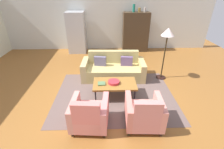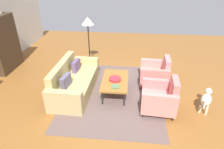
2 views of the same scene
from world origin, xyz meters
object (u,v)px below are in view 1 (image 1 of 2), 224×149
object	(u,v)px
coffee_table	(115,84)
floor_lamp	(167,37)
fruit_bowl	(114,82)
vase_round	(139,10)
armchair_left	(89,115)
cabinet	(135,32)
couch	(113,69)
armchair_right	(144,114)
vase_tall	(134,8)
book_stack	(102,84)
vase_small	(145,10)
refrigerator	(77,33)

from	to	relation	value
coffee_table	floor_lamp	size ratio (longest dim) A/B	0.70
coffee_table	fruit_bowl	world-z (taller)	fruit_bowl
vase_round	armchair_left	bearing A→B (deg)	-110.33
armchair_left	fruit_bowl	size ratio (longest dim) A/B	2.74
fruit_bowl	cabinet	world-z (taller)	cabinet
couch	armchair_left	distance (m)	2.43
armchair_right	cabinet	xyz separation A→B (m)	(0.55, 5.00, 0.56)
vase_round	couch	bearing A→B (deg)	-115.19
fruit_bowl	vase_tall	distance (m)	4.24
book_stack	vase_small	world-z (taller)	vase_small
vase_small	fruit_bowl	bearing A→B (deg)	-111.72
vase_round	book_stack	bearing A→B (deg)	-112.61
armchair_left	vase_small	world-z (taller)	vase_small
armchair_left	refrigerator	bearing A→B (deg)	105.66
couch	cabinet	size ratio (longest dim) A/B	1.18
armchair_left	floor_lamp	xyz separation A→B (m)	(2.26, 2.21, 1.10)
couch	vase_round	bearing A→B (deg)	-113.47
vase_tall	vase_small	bearing A→B (deg)	0.00
vase_tall	vase_small	distance (m)	0.50
vase_small	refrigerator	size ratio (longest dim) A/B	0.11
coffee_table	refrigerator	xyz separation A→B (m)	(-1.61, 3.73, 0.52)
armchair_left	vase_small	xyz separation A→B (m)	(2.10, 5.00, 1.55)
fruit_bowl	floor_lamp	distance (m)	2.21
couch	vase_round	world-z (taller)	vase_round
couch	armchair_left	world-z (taller)	armchair_left
couch	coffee_table	xyz separation A→B (m)	(-0.00, -1.19, 0.11)
cabinet	vase_small	distance (m)	1.06
coffee_table	vase_tall	size ratio (longest dim) A/B	3.59
armchair_right	cabinet	distance (m)	5.07
couch	vase_small	bearing A→B (deg)	-117.74
fruit_bowl	vase_small	bearing A→B (deg)	68.28
armchair_left	vase_small	bearing A→B (deg)	71.20
armchair_left	refrigerator	world-z (taller)	refrigerator
armchair_right	vase_round	xyz separation A→B (m)	(0.65, 5.00, 1.55)
fruit_bowl	vase_round	xyz separation A→B (m)	(1.28, 3.83, 1.42)
armchair_right	floor_lamp	distance (m)	2.69
fruit_bowl	refrigerator	world-z (taller)	refrigerator
coffee_table	cabinet	xyz separation A→B (m)	(1.15, 3.84, 0.50)
couch	floor_lamp	world-z (taller)	floor_lamp
couch	cabinet	world-z (taller)	cabinet
refrigerator	couch	bearing A→B (deg)	-57.59
fruit_bowl	vase_tall	bearing A→B (deg)	75.01
fruit_bowl	book_stack	bearing A→B (deg)	-172.78
armchair_left	vase_tall	size ratio (longest dim) A/B	2.63
vase_tall	refrigerator	size ratio (longest dim) A/B	0.18
coffee_table	cabinet	bearing A→B (deg)	73.35
armchair_left	vase_tall	bearing A→B (deg)	76.24
armchair_right	refrigerator	xyz separation A→B (m)	(-2.21, 4.90, 0.58)
vase_round	armchair_right	bearing A→B (deg)	-97.42
book_stack	floor_lamp	xyz separation A→B (m)	(2.03, 1.08, 0.99)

